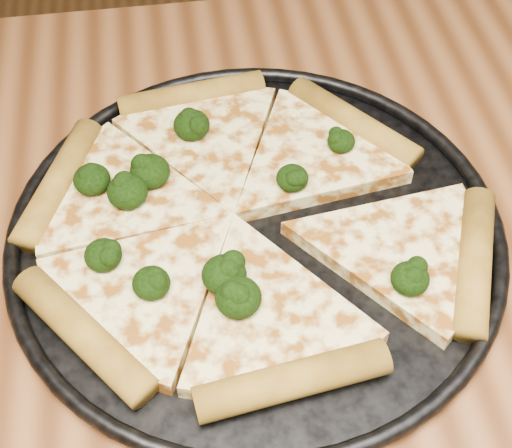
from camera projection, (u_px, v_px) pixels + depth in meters
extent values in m
cube|color=brown|center=(317.00, 416.00, 0.48)|extent=(1.20, 0.90, 0.04)
cylinder|color=black|center=(256.00, 235.00, 0.55)|extent=(0.36, 0.36, 0.01)
torus|color=black|center=(256.00, 229.00, 0.54)|extent=(0.37, 0.37, 0.01)
cylinder|color=#A67E29|center=(353.00, 123.00, 0.61)|extent=(0.10, 0.11, 0.02)
cylinder|color=#A67E29|center=(192.00, 96.00, 0.63)|extent=(0.13, 0.04, 0.02)
cylinder|color=#A67E29|center=(59.00, 183.00, 0.56)|extent=(0.07, 0.13, 0.02)
cylinder|color=#A67E29|center=(83.00, 334.00, 0.48)|extent=(0.10, 0.11, 0.02)
cylinder|color=#A67E29|center=(293.00, 380.00, 0.46)|extent=(0.13, 0.04, 0.02)
cylinder|color=#A67E29|center=(475.00, 261.00, 0.52)|extent=(0.07, 0.13, 0.02)
ellipsoid|color=black|center=(150.00, 171.00, 0.56)|extent=(0.03, 0.03, 0.02)
ellipsoid|color=black|center=(127.00, 192.00, 0.54)|extent=(0.03, 0.03, 0.02)
ellipsoid|color=black|center=(192.00, 125.00, 0.59)|extent=(0.03, 0.03, 0.02)
ellipsoid|color=black|center=(92.00, 179.00, 0.55)|extent=(0.03, 0.03, 0.02)
ellipsoid|color=black|center=(224.00, 275.00, 0.50)|extent=(0.03, 0.03, 0.02)
ellipsoid|color=black|center=(410.00, 279.00, 0.49)|extent=(0.03, 0.03, 0.02)
ellipsoid|color=black|center=(292.00, 178.00, 0.55)|extent=(0.02, 0.02, 0.02)
ellipsoid|color=black|center=(103.00, 255.00, 0.51)|extent=(0.03, 0.03, 0.02)
ellipsoid|color=black|center=(341.00, 141.00, 0.58)|extent=(0.02, 0.02, 0.02)
ellipsoid|color=black|center=(238.00, 297.00, 0.48)|extent=(0.03, 0.03, 0.02)
ellipsoid|color=black|center=(151.00, 283.00, 0.49)|extent=(0.03, 0.03, 0.02)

